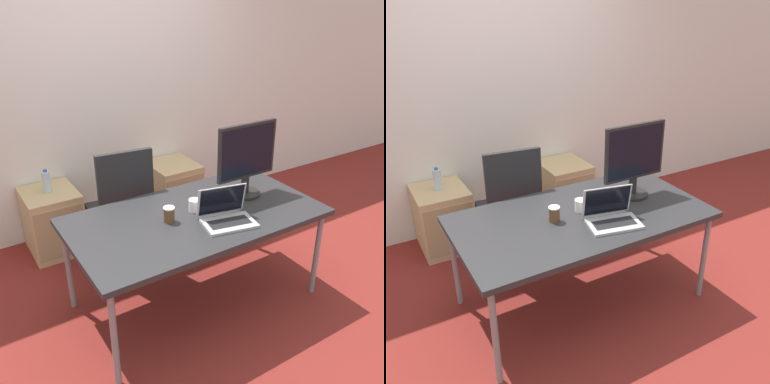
% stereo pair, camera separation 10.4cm
% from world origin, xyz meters
% --- Properties ---
extents(ground_plane, '(14.00, 14.00, 0.00)m').
position_xyz_m(ground_plane, '(0.00, 0.00, 0.00)').
color(ground_plane, maroon).
extents(wall_back, '(10.00, 0.05, 2.60)m').
position_xyz_m(wall_back, '(0.00, 1.55, 1.30)').
color(wall_back, silver).
rests_on(wall_back, ground_plane).
extents(desk, '(1.74, 0.94, 0.73)m').
position_xyz_m(desk, '(0.00, 0.00, 0.68)').
color(desk, '#28282B').
rests_on(desk, ground_plane).
extents(office_chair, '(0.56, 0.58, 1.04)m').
position_xyz_m(office_chair, '(-0.22, 0.80, 0.38)').
color(office_chair, '#232326').
rests_on(office_chair, ground_plane).
extents(cabinet_left, '(0.44, 0.50, 0.57)m').
position_xyz_m(cabinet_left, '(-0.68, 1.26, 0.28)').
color(cabinet_left, tan).
rests_on(cabinet_left, ground_plane).
extents(cabinet_right, '(0.44, 0.50, 0.57)m').
position_xyz_m(cabinet_right, '(0.54, 1.26, 0.28)').
color(cabinet_right, tan).
rests_on(cabinet_right, ground_plane).
extents(water_bottle, '(0.07, 0.07, 0.20)m').
position_xyz_m(water_bottle, '(-0.68, 1.26, 0.66)').
color(water_bottle, silver).
rests_on(water_bottle, cabinet_left).
extents(laptop_center, '(0.38, 0.32, 0.23)m').
position_xyz_m(laptop_center, '(0.11, -0.20, 0.78)').
color(laptop_center, '#ADADB2').
rests_on(laptop_center, desk).
extents(monitor, '(0.50, 0.23, 0.55)m').
position_xyz_m(monitor, '(0.48, 0.07, 1.01)').
color(monitor, black).
rests_on(monitor, desk).
extents(coffee_cup_white, '(0.08, 0.08, 0.09)m').
position_xyz_m(coffee_cup_white, '(0.02, 0.05, 0.77)').
color(coffee_cup_white, white).
rests_on(coffee_cup_white, desk).
extents(coffee_cup_brown, '(0.08, 0.08, 0.11)m').
position_xyz_m(coffee_cup_brown, '(-0.21, 0.01, 0.78)').
color(coffee_cup_brown, brown).
rests_on(coffee_cup_brown, desk).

